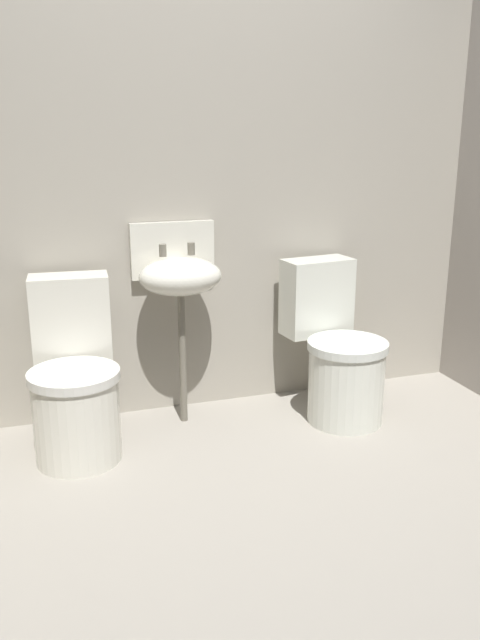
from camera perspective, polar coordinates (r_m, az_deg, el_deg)
The scene contains 5 objects.
ground_plane at distance 2.71m, azimuth 1.87°, elevation -16.80°, with size 3.49×2.59×0.08m, color gray.
wall_back at distance 3.39m, azimuth -4.65°, elevation 10.36°, with size 3.49×0.10×2.18m, color #9F988A.
toilet_left at distance 3.09m, azimuth -14.00°, elevation -5.42°, with size 0.43×0.62×0.78m.
toilet_right at distance 3.41m, azimuth 8.35°, elevation -3.00°, with size 0.45×0.63×0.78m.
sink at distance 3.22m, azimuth -5.25°, elevation 3.93°, with size 0.42×0.35×0.99m.
Camera 1 is at (-0.78, -2.13, 1.44)m, focal length 37.23 mm.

